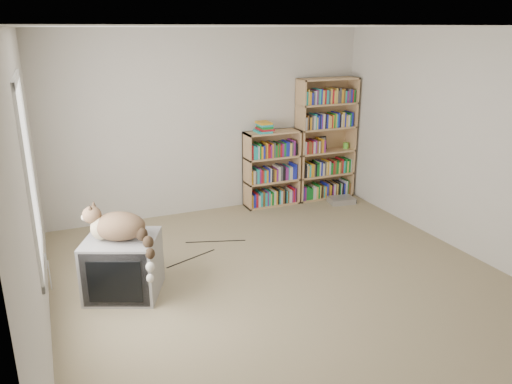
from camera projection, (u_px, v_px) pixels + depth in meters
name	position (u px, v px, depth m)	size (l,w,h in m)	color
floor	(290.00, 287.00, 5.03)	(4.50, 5.00, 0.01)	tan
wall_back	(210.00, 123.00, 6.82)	(4.50, 0.02, 2.50)	beige
wall_left	(31.00, 199.00, 3.80)	(0.02, 5.00, 2.50)	beige
wall_right	(476.00, 147.00, 5.48)	(0.02, 5.00, 2.50)	beige
ceiling	(297.00, 27.00, 4.25)	(4.50, 5.00, 0.02)	white
window	(30.00, 173.00, 3.93)	(0.02, 1.22, 1.52)	white
crt_tv	(123.00, 266.00, 4.85)	(0.86, 0.82, 0.59)	gray
cat	(123.00, 232.00, 4.64)	(0.67, 0.74, 0.60)	#352215
bookcase_tall	(325.00, 142.00, 7.47)	(0.90, 0.30, 1.81)	tan
bookcase_short	(271.00, 171.00, 7.26)	(0.80, 0.30, 1.10)	tan
book_stack	(264.00, 127.00, 6.98)	(0.21, 0.28, 0.15)	#A9161F
green_mug	(345.00, 145.00, 7.61)	(0.08, 0.08, 0.09)	#64C638
framed_print	(322.00, 143.00, 7.55)	(0.15, 0.01, 0.20)	black
dvd_player	(341.00, 200.00, 7.45)	(0.37, 0.26, 0.08)	#B1B1B6
wall_outlet	(46.00, 261.00, 4.88)	(0.01, 0.08, 0.13)	silver
floor_cables	(216.00, 243.00, 6.05)	(1.20, 0.70, 0.01)	black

